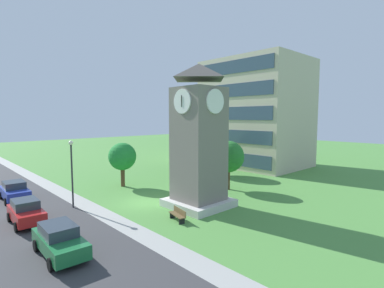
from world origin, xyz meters
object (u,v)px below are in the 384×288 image
(parked_car_red, at_px, (26,212))
(tree_near_tower, at_px, (213,144))
(park_bench, at_px, (178,215))
(tree_by_building, at_px, (122,157))
(parked_car_green, at_px, (60,240))
(street_lamp, at_px, (72,166))
(clock_tower, at_px, (199,143))
(parked_car_blue, at_px, (15,191))
(tree_streetside, at_px, (228,157))

(parked_car_red, bearing_deg, tree_near_tower, 97.80)
(park_bench, distance_m, tree_by_building, 12.71)
(tree_by_building, relative_size, parked_car_green, 1.04)
(street_lamp, xyz_separation_m, parked_car_red, (1.41, -3.82, -2.63))
(parked_car_green, bearing_deg, clock_tower, 95.49)
(parked_car_red, bearing_deg, tree_by_building, 116.25)
(parked_car_green, bearing_deg, parked_car_red, -179.51)
(street_lamp, relative_size, tree_near_tower, 0.92)
(parked_car_blue, bearing_deg, street_lamp, 27.50)
(clock_tower, relative_size, parked_car_green, 2.59)
(tree_near_tower, height_order, parked_car_green, tree_near_tower)
(parked_car_red, bearing_deg, parked_car_green, 0.49)
(parked_car_blue, relative_size, parked_car_red, 1.04)
(street_lamp, distance_m, tree_streetside, 14.94)
(street_lamp, distance_m, tree_by_building, 7.84)
(tree_by_building, bearing_deg, street_lamp, -60.67)
(tree_near_tower, distance_m, tree_by_building, 12.15)
(park_bench, xyz_separation_m, parked_car_blue, (-14.09, -7.36, 0.40))
(parked_car_blue, height_order, parked_car_red, same)
(tree_by_building, xyz_separation_m, tree_streetside, (8.67, 7.30, 0.18))
(tree_by_building, relative_size, parked_car_red, 1.15)
(parked_car_red, xyz_separation_m, parked_car_green, (6.54, 0.06, 0.00))
(parked_car_red, bearing_deg, clock_tower, 65.15)
(parked_car_blue, bearing_deg, park_bench, 27.56)
(tree_by_building, height_order, parked_car_blue, tree_by_building)
(clock_tower, height_order, tree_near_tower, clock_tower)
(clock_tower, distance_m, street_lamp, 10.60)
(park_bench, xyz_separation_m, street_lamp, (-8.31, -4.35, 3.02))
(parked_car_red, relative_size, parked_car_green, 0.91)
(street_lamp, distance_m, parked_car_red, 4.85)
(tree_near_tower, bearing_deg, street_lamp, -84.88)
(tree_near_tower, xyz_separation_m, parked_car_blue, (-4.10, -21.78, -3.11))
(tree_near_tower, distance_m, tree_streetside, 8.01)
(tree_streetside, height_order, parked_car_green, tree_streetside)
(tree_streetside, relative_size, parked_car_blue, 1.17)
(parked_car_green, bearing_deg, park_bench, 87.50)
(street_lamp, xyz_separation_m, tree_by_building, (-3.84, 6.83, -0.25))
(park_bench, distance_m, tree_near_tower, 17.89)
(tree_near_tower, bearing_deg, parked_car_blue, -100.66)
(parked_car_green, bearing_deg, tree_streetside, 99.88)
(tree_streetside, relative_size, parked_car_green, 1.11)
(street_lamp, bearing_deg, tree_near_tower, 95.12)
(park_bench, bearing_deg, street_lamp, -152.39)
(tree_by_building, bearing_deg, tree_near_tower, 79.75)
(park_bench, xyz_separation_m, tree_by_building, (-12.15, 2.49, 2.77))
(street_lamp, bearing_deg, park_bench, 27.61)
(parked_car_red, bearing_deg, park_bench, 49.81)
(tree_streetside, height_order, parked_car_red, tree_streetside)
(tree_near_tower, xyz_separation_m, parked_car_green, (9.64, -22.53, -3.11))
(park_bench, height_order, parked_car_blue, parked_car_blue)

